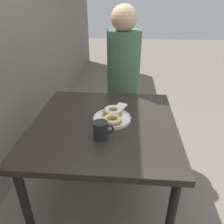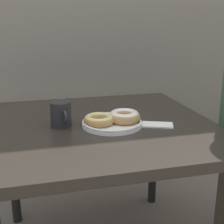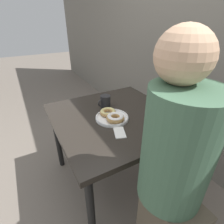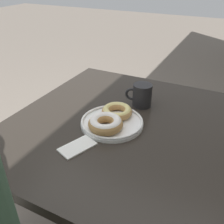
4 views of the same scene
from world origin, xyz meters
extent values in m
plane|color=#70665B|center=(0.00, 0.00, 0.00)|extent=(14.00, 14.00, 0.00)
cube|color=slate|center=(0.00, 1.12, 1.30)|extent=(8.00, 0.05, 2.60)
cube|color=#28231E|center=(0.00, 0.29, 0.69)|extent=(0.96, 0.94, 0.04)
cylinder|color=black|center=(-0.42, -0.12, 0.33)|extent=(0.05, 0.05, 0.67)
cylinder|color=black|center=(0.42, -0.12, 0.33)|extent=(0.05, 0.05, 0.67)
cylinder|color=black|center=(-0.42, 0.70, 0.33)|extent=(0.05, 0.05, 0.67)
cylinder|color=black|center=(0.42, 0.70, 0.33)|extent=(0.05, 0.05, 0.67)
cylinder|color=white|center=(0.04, 0.24, 0.71)|extent=(0.25, 0.25, 0.01)
torus|color=white|center=(0.04, 0.24, 0.73)|extent=(0.25, 0.25, 0.01)
torus|color=#B2844C|center=(0.09, 0.24, 0.74)|extent=(0.17, 0.17, 0.04)
torus|color=white|center=(0.09, 0.24, 0.75)|extent=(0.16, 0.16, 0.03)
torus|color=#B2844C|center=(-0.02, 0.23, 0.74)|extent=(0.17, 0.17, 0.03)
torus|color=#E0D17F|center=(-0.02, 0.23, 0.74)|extent=(0.16, 0.16, 0.03)
cylinder|color=#232326|center=(-0.17, 0.29, 0.76)|extent=(0.09, 0.09, 0.10)
cylinder|color=#382114|center=(-0.17, 0.29, 0.80)|extent=(0.07, 0.07, 0.00)
torus|color=#232326|center=(-0.16, 0.24, 0.76)|extent=(0.02, 0.06, 0.06)
cylinder|color=#42664C|center=(0.69, 0.19, 0.92)|extent=(0.29, 0.29, 0.54)
sphere|color=tan|center=(0.63, 0.19, 1.28)|extent=(0.21, 0.21, 0.21)
cube|color=white|center=(0.22, 0.19, 0.71)|extent=(0.15, 0.11, 0.01)
camera|label=1|loc=(-1.22, 0.14, 1.45)|focal=35.00mm
camera|label=2|loc=(-0.27, -0.97, 1.13)|focal=50.00mm
camera|label=3|loc=(1.04, -0.32, 1.40)|focal=28.00mm
camera|label=4|loc=(0.79, 0.62, 1.27)|focal=40.00mm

